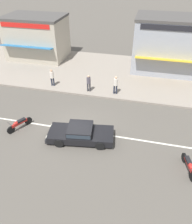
{
  "coord_description": "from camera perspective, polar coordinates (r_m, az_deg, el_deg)",
  "views": [
    {
      "loc": [
        3.98,
        -11.11,
        9.96
      ],
      "look_at": [
        1.02,
        1.38,
        0.8
      ],
      "focal_mm": 35.0,
      "sensor_mm": 36.0,
      "label": 1
    }
  ],
  "objects": [
    {
      "name": "ground_plane",
      "position": [
        15.44,
        -4.89,
        -4.81
      ],
      "size": [
        160.0,
        160.0,
        0.0
      ],
      "primitive_type": "plane",
      "color": "#544F47"
    },
    {
      "name": "lane_centre_stripe",
      "position": [
        15.44,
        -4.89,
        -4.8
      ],
      "size": [
        50.4,
        0.14,
        0.01
      ],
      "primitive_type": "cube",
      "color": "silver",
      "rests_on": "ground"
    },
    {
      "name": "kerb_strip",
      "position": [
        23.28,
        2.26,
        10.37
      ],
      "size": [
        68.0,
        10.0,
        0.15
      ],
      "primitive_type": "cube",
      "color": "gray",
      "rests_on": "ground"
    },
    {
      "name": "sedan_black_0",
      "position": [
        14.39,
        -4.07,
        -5.51
      ],
      "size": [
        4.53,
        2.29,
        1.06
      ],
      "color": "black",
      "rests_on": "ground"
    },
    {
      "name": "motorcycle_0",
      "position": [
        16.2,
        -19.41,
        -2.92
      ],
      "size": [
        1.09,
        1.75,
        0.8
      ],
      "color": "black",
      "rests_on": "ground"
    },
    {
      "name": "motorcycle_1",
      "position": [
        13.63,
        23.01,
        -12.61
      ],
      "size": [
        0.67,
        1.85,
        0.8
      ],
      "color": "black",
      "rests_on": "ground"
    },
    {
      "name": "pedestrian_near_clock",
      "position": [
        18.81,
        5.15,
        7.38
      ],
      "size": [
        0.34,
        0.34,
        1.68
      ],
      "color": "#232838",
      "rests_on": "kerb_strip"
    },
    {
      "name": "pedestrian_by_shop",
      "position": [
        20.47,
        -11.42,
        9.11
      ],
      "size": [
        0.34,
        0.34,
        1.61
      ],
      "color": "#232838",
      "rests_on": "kerb_strip"
    },
    {
      "name": "pedestrian_far_end",
      "position": [
        19.19,
        -1.93,
        7.83
      ],
      "size": [
        0.34,
        0.34,
        1.55
      ],
      "color": "#333338",
      "rests_on": "kerb_strip"
    },
    {
      "name": "shopfront_mid_block",
      "position": [
        23.94,
        18.31,
        16.44
      ],
      "size": [
        6.8,
        5.28,
        5.31
      ],
      "color": "#999EA8",
      "rests_on": "kerb_strip"
    },
    {
      "name": "shopfront_far_kios",
      "position": [
        27.17,
        -15.16,
        18.39
      ],
      "size": [
        6.51,
        5.27,
        4.64
      ],
      "color": "#B2A893",
      "rests_on": "kerb_strip"
    }
  ]
}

